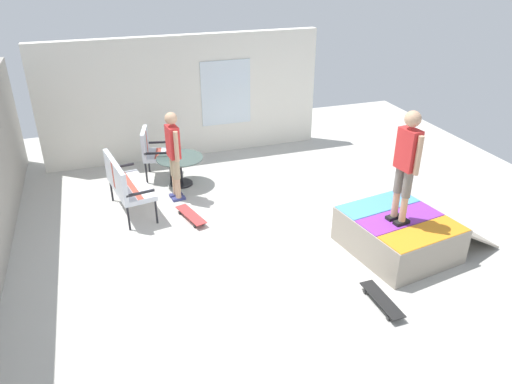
{
  "coord_description": "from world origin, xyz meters",
  "views": [
    {
      "loc": [
        -6.35,
        2.31,
        4.24
      ],
      "look_at": [
        0.2,
        0.09,
        0.7
      ],
      "focal_mm": 34.09,
      "sensor_mm": 36.0,
      "label": 1
    }
  ],
  "objects_px": {
    "skate_ramp": "(399,234)",
    "patio_chair_near_house": "(152,149)",
    "skateboard_by_bench": "(191,215)",
    "person_skater": "(407,160)",
    "person_watching": "(173,150)",
    "skateboard_spare": "(382,300)",
    "patio_bench": "(124,182)",
    "patio_table": "(180,165)"
  },
  "relations": [
    {
      "from": "patio_bench",
      "to": "skateboard_by_bench",
      "type": "relative_size",
      "value": 1.61
    },
    {
      "from": "patio_bench",
      "to": "patio_chair_near_house",
      "type": "relative_size",
      "value": 1.3
    },
    {
      "from": "skate_ramp",
      "to": "skateboard_by_bench",
      "type": "relative_size",
      "value": 2.83
    },
    {
      "from": "patio_chair_near_house",
      "to": "patio_table",
      "type": "bearing_deg",
      "value": -137.31
    },
    {
      "from": "patio_table",
      "to": "person_skater",
      "type": "bearing_deg",
      "value": -142.92
    },
    {
      "from": "patio_bench",
      "to": "person_watching",
      "type": "xyz_separation_m",
      "value": [
        0.28,
        -0.93,
        0.35
      ]
    },
    {
      "from": "patio_chair_near_house",
      "to": "skateboard_spare",
      "type": "height_order",
      "value": "patio_chair_near_house"
    },
    {
      "from": "skate_ramp",
      "to": "patio_table",
      "type": "distance_m",
      "value": 4.33
    },
    {
      "from": "skate_ramp",
      "to": "patio_chair_near_house",
      "type": "distance_m",
      "value": 5.02
    },
    {
      "from": "person_skater",
      "to": "patio_bench",
      "type": "bearing_deg",
      "value": 55.03
    },
    {
      "from": "patio_table",
      "to": "skateboard_spare",
      "type": "bearing_deg",
      "value": -157.83
    },
    {
      "from": "patio_chair_near_house",
      "to": "skateboard_by_bench",
      "type": "relative_size",
      "value": 1.24
    },
    {
      "from": "skateboard_by_bench",
      "to": "skateboard_spare",
      "type": "xyz_separation_m",
      "value": [
        -3.0,
        -1.91,
        0.0
      ]
    },
    {
      "from": "skate_ramp",
      "to": "patio_chair_near_house",
      "type": "relative_size",
      "value": 2.29
    },
    {
      "from": "patio_chair_near_house",
      "to": "person_skater",
      "type": "bearing_deg",
      "value": -142.16
    },
    {
      "from": "skate_ramp",
      "to": "patio_table",
      "type": "bearing_deg",
      "value": 39.11
    },
    {
      "from": "skate_ramp",
      "to": "patio_chair_near_house",
      "type": "xyz_separation_m",
      "value": [
        3.86,
        3.19,
        0.32
      ]
    },
    {
      "from": "patio_table",
      "to": "skateboard_by_bench",
      "type": "relative_size",
      "value": 1.09
    },
    {
      "from": "person_skater",
      "to": "patio_table",
      "type": "bearing_deg",
      "value": 37.08
    },
    {
      "from": "person_watching",
      "to": "skateboard_spare",
      "type": "xyz_separation_m",
      "value": [
        -3.86,
        -1.99,
        -0.88
      ]
    },
    {
      "from": "skate_ramp",
      "to": "patio_chair_near_house",
      "type": "height_order",
      "value": "patio_chair_near_house"
    },
    {
      "from": "person_watching",
      "to": "person_skater",
      "type": "relative_size",
      "value": 0.98
    },
    {
      "from": "person_skater",
      "to": "skateboard_spare",
      "type": "height_order",
      "value": "person_skater"
    },
    {
      "from": "skate_ramp",
      "to": "patio_bench",
      "type": "relative_size",
      "value": 1.76
    },
    {
      "from": "patio_bench",
      "to": "person_skater",
      "type": "bearing_deg",
      "value": -124.97
    },
    {
      "from": "patio_bench",
      "to": "patio_chair_near_house",
      "type": "bearing_deg",
      "value": -26.3
    },
    {
      "from": "patio_bench",
      "to": "skateboard_by_bench",
      "type": "height_order",
      "value": "patio_bench"
    },
    {
      "from": "person_watching",
      "to": "skateboard_spare",
      "type": "relative_size",
      "value": 2.07
    },
    {
      "from": "patio_table",
      "to": "person_skater",
      "type": "xyz_separation_m",
      "value": [
        -3.44,
        -2.6,
        1.16
      ]
    },
    {
      "from": "person_skater",
      "to": "skateboard_spare",
      "type": "relative_size",
      "value": 2.11
    },
    {
      "from": "skateboard_by_bench",
      "to": "person_watching",
      "type": "bearing_deg",
      "value": 5.22
    },
    {
      "from": "skate_ramp",
      "to": "person_skater",
      "type": "height_order",
      "value": "person_skater"
    },
    {
      "from": "skate_ramp",
      "to": "skateboard_spare",
      "type": "xyz_separation_m",
      "value": [
        -1.06,
        0.93,
        -0.21
      ]
    },
    {
      "from": "person_skater",
      "to": "skateboard_by_bench",
      "type": "distance_m",
      "value": 3.69
    },
    {
      "from": "patio_bench",
      "to": "person_watching",
      "type": "height_order",
      "value": "person_watching"
    },
    {
      "from": "person_watching",
      "to": "skateboard_by_bench",
      "type": "height_order",
      "value": "person_watching"
    },
    {
      "from": "skateboard_by_bench",
      "to": "person_skater",
      "type": "bearing_deg",
      "value": -126.72
    },
    {
      "from": "person_watching",
      "to": "skateboard_by_bench",
      "type": "distance_m",
      "value": 1.24
    },
    {
      "from": "person_skater",
      "to": "person_watching",
      "type": "bearing_deg",
      "value": 44.02
    },
    {
      "from": "skate_ramp",
      "to": "person_watching",
      "type": "bearing_deg",
      "value": 46.15
    },
    {
      "from": "person_watching",
      "to": "person_skater",
      "type": "bearing_deg",
      "value": -135.98
    },
    {
      "from": "person_watching",
      "to": "skateboard_by_bench",
      "type": "bearing_deg",
      "value": -174.78
    }
  ]
}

